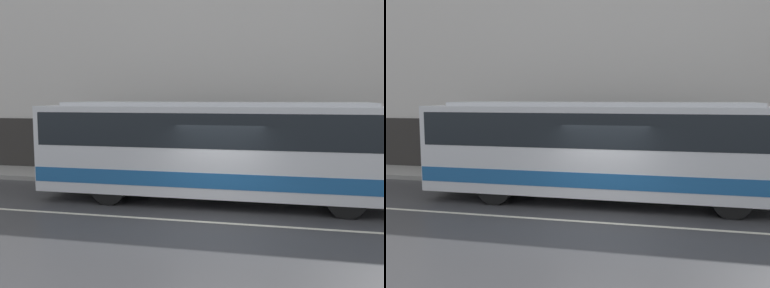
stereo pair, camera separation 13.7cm
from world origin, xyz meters
TOP-DOWN VIEW (x-y plane):
  - ground_plane at (0.00, 0.00)m, footprint 60.00×60.00m
  - sidewalk at (0.00, 5.14)m, footprint 60.00×2.28m
  - building_facade at (0.00, 6.42)m, footprint 60.00×0.35m
  - lane_stripe at (0.00, 0.00)m, footprint 54.00×0.14m
  - transit_bus at (-0.38, 2.28)m, footprint 10.93×2.52m

SIDE VIEW (x-z plane):
  - ground_plane at x=0.00m, z-range 0.00..0.00m
  - lane_stripe at x=0.00m, z-range 0.00..0.01m
  - sidewalk at x=0.00m, z-range 0.00..0.17m
  - transit_bus at x=-0.38m, z-range 0.20..3.33m
  - building_facade at x=0.00m, z-range -0.17..9.18m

